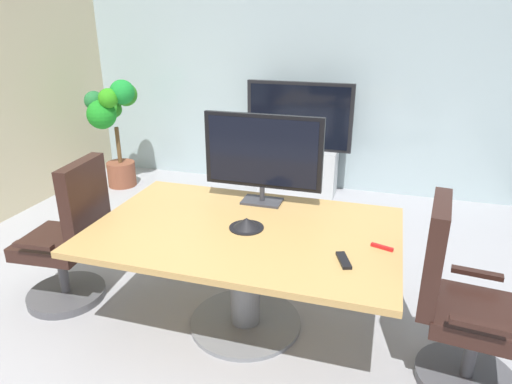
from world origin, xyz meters
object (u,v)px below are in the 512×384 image
(potted_plant, at_px, (114,120))
(office_chair_right, at_px, (459,313))
(conference_table, at_px, (245,253))
(remote_control, at_px, (344,260))
(conference_phone, at_px, (246,224))
(tv_monitor, at_px, (263,154))
(office_chair_left, at_px, (70,245))
(wall_display_unit, at_px, (298,157))

(potted_plant, bearing_deg, office_chair_right, -31.90)
(conference_table, bearing_deg, potted_plant, 137.68)
(remote_control, bearing_deg, conference_phone, 138.48)
(remote_control, bearing_deg, office_chair_right, -10.65)
(office_chair_right, xyz_separation_m, conference_phone, (-1.27, 0.13, 0.31))
(office_chair_right, height_order, conference_phone, office_chair_right)
(tv_monitor, bearing_deg, office_chair_right, -23.87)
(conference_phone, relative_size, remote_control, 1.29)
(office_chair_left, height_order, tv_monitor, tv_monitor)
(tv_monitor, height_order, remote_control, tv_monitor)
(office_chair_left, xyz_separation_m, conference_phone, (1.30, 0.09, 0.31))
(wall_display_unit, bearing_deg, office_chair_right, -61.11)
(potted_plant, xyz_separation_m, conference_phone, (2.34, -2.12, -0.06))
(office_chair_left, bearing_deg, conference_phone, 89.24)
(conference_phone, bearing_deg, conference_table, -175.02)
(conference_table, distance_m, remote_control, 0.72)
(office_chair_right, bearing_deg, office_chair_left, 95.23)
(office_chair_left, xyz_separation_m, potted_plant, (-1.04, 2.21, 0.37))
(conference_table, bearing_deg, office_chair_right, -5.77)
(office_chair_right, distance_m, remote_control, 0.71)
(conference_phone, xyz_separation_m, remote_control, (0.64, -0.24, -0.02))
(wall_display_unit, height_order, potted_plant, wall_display_unit)
(remote_control, bearing_deg, potted_plant, 120.97)
(office_chair_left, bearing_deg, wall_display_unit, 152.25)
(tv_monitor, bearing_deg, office_chair_left, -157.33)
(potted_plant, distance_m, remote_control, 3.80)
(office_chair_right, height_order, wall_display_unit, wall_display_unit)
(office_chair_left, bearing_deg, tv_monitor, 107.95)
(remote_control, bearing_deg, office_chair_left, 154.88)
(conference_phone, bearing_deg, office_chair_right, -5.87)
(office_chair_left, bearing_deg, potted_plant, -159.48)
(conference_phone, distance_m, remote_control, 0.68)
(office_chair_left, relative_size, potted_plant, 0.84)
(office_chair_left, distance_m, conference_phone, 1.34)
(office_chair_left, height_order, office_chair_right, same)
(office_chair_right, relative_size, conference_phone, 4.95)
(wall_display_unit, bearing_deg, tv_monitor, -85.43)
(office_chair_left, xyz_separation_m, remote_control, (1.94, -0.15, 0.29))
(office_chair_right, height_order, remote_control, office_chair_right)
(potted_plant, relative_size, conference_phone, 5.93)
(office_chair_right, xyz_separation_m, tv_monitor, (-1.30, 0.57, 0.64))
(office_chair_left, relative_size, office_chair_right, 1.00)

